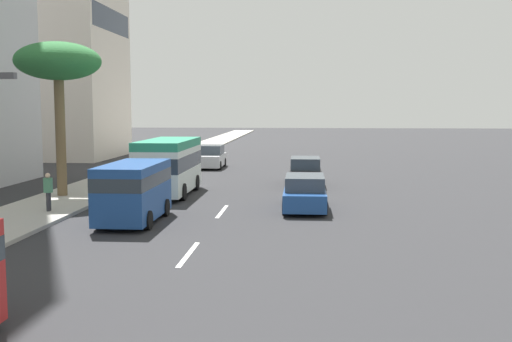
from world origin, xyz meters
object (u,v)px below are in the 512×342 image
(car_lead, at_px, (211,157))
(minibus_fourth, at_px, (169,165))
(pedestrian_near_lamp, at_px, (48,190))
(van_second, at_px, (134,189))
(car_fifth, at_px, (305,172))
(car_sixth, at_px, (305,193))
(palm_tree, at_px, (58,64))

(car_lead, bearing_deg, minibus_fourth, 0.00)
(pedestrian_near_lamp, bearing_deg, van_second, 161.10)
(minibus_fourth, distance_m, car_fifth, 8.32)
(car_lead, height_order, van_second, van_second)
(car_lead, distance_m, car_sixth, 19.32)
(car_fifth, bearing_deg, car_lead, 35.88)
(pedestrian_near_lamp, bearing_deg, minibus_fourth, -121.50)
(car_fifth, xyz_separation_m, pedestrian_near_lamp, (-10.44, 10.84, 0.26))
(van_second, relative_size, palm_tree, 0.63)
(pedestrian_near_lamp, bearing_deg, car_sixth, -168.20)
(van_second, xyz_separation_m, palm_tree, (5.92, 5.32, 5.27))
(car_lead, distance_m, minibus_fourth, 14.11)
(minibus_fourth, bearing_deg, car_lead, -180.00)
(car_lead, height_order, pedestrian_near_lamp, pedestrian_near_lamp)
(van_second, relative_size, pedestrian_near_lamp, 2.96)
(palm_tree, bearing_deg, minibus_fourth, -72.28)
(minibus_fourth, distance_m, palm_tree, 7.29)
(van_second, bearing_deg, car_lead, -179.21)
(minibus_fourth, distance_m, pedestrian_near_lamp, 7.19)
(van_second, bearing_deg, minibus_fourth, -177.75)
(palm_tree, bearing_deg, car_sixth, -100.88)
(van_second, distance_m, pedestrian_near_lamp, 4.35)
(car_lead, height_order, palm_tree, palm_tree)
(car_fifth, bearing_deg, pedestrian_near_lamp, 133.92)
(car_sixth, bearing_deg, palm_tree, 79.12)
(car_fifth, relative_size, pedestrian_near_lamp, 2.91)
(van_second, distance_m, minibus_fourth, 7.53)
(van_second, bearing_deg, car_sixth, 118.25)
(palm_tree, bearing_deg, pedestrian_near_lamp, -164.61)
(minibus_fourth, xyz_separation_m, pedestrian_near_lamp, (-6.09, 3.80, -0.54))
(minibus_fourth, xyz_separation_m, car_fifth, (4.35, -7.04, -0.80))
(car_lead, distance_m, pedestrian_near_lamp, 20.53)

